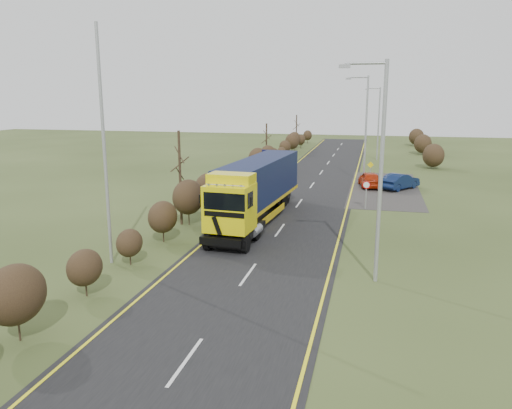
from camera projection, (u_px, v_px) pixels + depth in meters
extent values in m
plane|color=#323F1B|center=(266.00, 249.00, 27.16)|extent=(160.00, 160.00, 0.00)
cube|color=black|center=(295.00, 209.00, 36.65)|extent=(8.00, 120.00, 0.02)
cube|color=#2E2C29|center=(384.00, 188.00, 44.68)|extent=(6.00, 18.00, 0.02)
cube|color=yellow|center=(246.00, 206.00, 37.49)|extent=(0.12, 116.00, 0.01)
cube|color=yellow|center=(346.00, 212.00, 35.81)|extent=(0.12, 116.00, 0.01)
cube|color=silver|center=(186.00, 361.00, 15.76)|extent=(0.12, 3.00, 0.01)
cube|color=silver|center=(248.00, 274.00, 23.35)|extent=(0.12, 3.00, 0.01)
cube|color=silver|center=(280.00, 230.00, 30.95)|extent=(0.12, 3.00, 0.01)
cube|color=silver|center=(299.00, 203.00, 38.55)|extent=(0.12, 3.00, 0.01)
cube|color=silver|center=(312.00, 185.00, 46.15)|extent=(0.12, 3.00, 0.01)
cube|color=silver|center=(321.00, 172.00, 53.74)|extent=(0.12, 3.00, 0.01)
cube|color=silver|center=(328.00, 163.00, 61.34)|extent=(0.12, 3.00, 0.01)
cube|color=silver|center=(334.00, 155.00, 68.94)|extent=(0.12, 3.00, 0.01)
cube|color=silver|center=(338.00, 149.00, 76.54)|extent=(0.12, 3.00, 0.01)
cube|color=silver|center=(342.00, 144.00, 84.13)|extent=(0.12, 3.00, 0.01)
ellipsoid|color=black|center=(15.00, 294.00, 16.77)|extent=(1.80, 2.34, 2.07)
ellipsoid|color=black|center=(85.00, 267.00, 20.64)|extent=(1.34, 1.74, 1.54)
ellipsoid|color=black|center=(129.00, 243.00, 24.48)|extent=(1.21, 1.57, 1.39)
ellipsoid|color=black|center=(163.00, 217.00, 28.20)|extent=(1.58, 2.06, 1.82)
ellipsoid|color=black|center=(188.00, 197.00, 31.91)|extent=(1.96, 2.55, 2.25)
ellipsoid|color=black|center=(208.00, 188.00, 35.75)|extent=(1.83, 2.38, 2.10)
ellipsoid|color=black|center=(225.00, 184.00, 39.63)|extent=(1.37, 1.78, 1.57)
ellipsoid|color=black|center=(237.00, 178.00, 43.48)|extent=(1.20, 1.56, 1.38)
ellipsoid|color=black|center=(250.00, 168.00, 47.18)|extent=(1.55, 2.02, 1.78)
ellipsoid|color=black|center=(258.00, 159.00, 50.93)|extent=(1.95, 2.53, 2.24)
ellipsoid|color=black|center=(268.00, 155.00, 54.71)|extent=(1.85, 2.41, 2.13)
ellipsoid|color=black|center=(273.00, 155.00, 58.65)|extent=(1.40, 1.81, 1.61)
ellipsoid|color=black|center=(281.00, 153.00, 62.43)|extent=(1.19, 1.55, 1.37)
ellipsoid|color=black|center=(285.00, 147.00, 66.23)|extent=(1.52, 1.97, 1.75)
ellipsoid|color=black|center=(292.00, 141.00, 69.88)|extent=(1.93, 2.51, 2.22)
ellipsoid|color=black|center=(294.00, 139.00, 73.76)|extent=(1.88, 2.44, 2.16)
ellipsoid|color=black|center=(301.00, 140.00, 77.57)|extent=(1.43, 1.85, 1.64)
ellipsoid|color=black|center=(302.00, 139.00, 81.50)|extent=(1.19, 1.55, 1.37)
ellipsoid|color=black|center=(308.00, 135.00, 85.15)|extent=(1.49, 1.93, 1.71)
cylinder|color=#34261A|center=(180.00, 178.00, 31.77)|extent=(0.18, 0.18, 6.05)
cylinder|color=#34261A|center=(266.00, 146.00, 56.57)|extent=(0.18, 0.18, 5.06)
cylinder|color=#34261A|center=(296.00, 132.00, 77.46)|extent=(0.18, 0.18, 5.15)
cube|color=black|center=(234.00, 232.00, 28.14)|extent=(2.68, 4.65, 0.44)
cube|color=yellow|center=(230.00, 207.00, 26.96)|extent=(2.59, 2.32, 2.53)
cube|color=black|center=(225.00, 244.00, 26.37)|extent=(2.43, 0.31, 0.54)
cube|color=black|center=(217.00, 226.00, 26.19)|extent=(0.59, 0.07, 1.05)
cube|color=black|center=(232.00, 227.00, 26.01)|extent=(0.59, 0.07, 1.05)
cube|color=black|center=(224.00, 202.00, 25.84)|extent=(2.28, 0.24, 0.92)
cube|color=black|center=(224.00, 215.00, 25.96)|extent=(2.23, 0.21, 0.27)
cube|color=yellow|center=(231.00, 178.00, 26.95)|extent=(2.53, 1.55, 0.54)
cylinder|color=silver|center=(225.00, 185.00, 25.88)|extent=(2.14, 0.23, 0.06)
cube|color=black|center=(200.00, 199.00, 26.36)|extent=(0.09, 0.13, 0.44)
cube|color=black|center=(251.00, 201.00, 25.73)|extent=(0.09, 0.13, 0.44)
cylinder|color=gray|center=(218.00, 228.00, 28.75)|extent=(0.64, 1.30, 0.54)
cylinder|color=gray|center=(255.00, 230.00, 28.24)|extent=(0.64, 1.30, 0.54)
cube|color=gold|center=(260.00, 200.00, 34.03)|extent=(3.39, 12.41, 0.23)
cube|color=black|center=(260.00, 179.00, 33.72)|extent=(3.34, 12.02, 2.68)
cube|color=#0D0F38|center=(277.00, 167.00, 39.37)|extent=(2.41, 0.25, 2.68)
cube|color=#0D0F38|center=(236.00, 196.00, 28.06)|extent=(2.41, 0.25, 2.68)
cube|color=black|center=(271.00, 198.00, 37.66)|extent=(2.51, 3.67, 0.34)
cube|color=gold|center=(239.00, 212.00, 33.52)|extent=(0.47, 5.34, 0.44)
cube|color=gold|center=(274.00, 214.00, 32.98)|extent=(0.47, 5.34, 0.44)
cylinder|color=black|center=(208.00, 241.00, 26.93)|extent=(0.39, 1.03, 1.01)
cylinder|color=black|center=(245.00, 244.00, 26.46)|extent=(0.39, 1.03, 1.01)
cylinder|color=black|center=(222.00, 230.00, 29.24)|extent=(0.39, 1.03, 1.01)
cylinder|color=black|center=(256.00, 232.00, 28.77)|extent=(0.39, 1.03, 1.01)
cylinder|color=black|center=(255.00, 201.00, 37.09)|extent=(0.39, 1.03, 1.01)
cylinder|color=black|center=(282.00, 202.00, 36.63)|extent=(0.39, 1.03, 1.01)
cylinder|color=black|center=(258.00, 198.00, 38.02)|extent=(0.39, 1.03, 1.01)
cylinder|color=black|center=(284.00, 200.00, 37.55)|extent=(0.39, 1.03, 1.01)
cylinder|color=black|center=(261.00, 196.00, 38.94)|extent=(0.39, 1.03, 1.01)
cylinder|color=black|center=(286.00, 197.00, 38.48)|extent=(0.39, 1.03, 1.01)
imported|color=#AC2508|center=(370.00, 179.00, 45.26)|extent=(2.29, 4.39, 1.43)
imported|color=#0A183A|center=(400.00, 181.00, 44.18)|extent=(3.68, 4.37, 1.41)
cylinder|color=#9EA1A3|center=(381.00, 175.00, 21.55)|extent=(0.18, 0.18, 9.69)
cylinder|color=#9EA1A3|center=(366.00, 63.00, 20.73)|extent=(1.72, 0.12, 0.12)
cube|color=#9EA1A3|center=(345.00, 66.00, 20.95)|extent=(0.48, 0.19, 0.15)
cylinder|color=#9EA1A3|center=(366.00, 131.00, 46.06)|extent=(0.18, 0.18, 9.93)
cylinder|color=#9EA1A3|center=(358.00, 77.00, 45.22)|extent=(1.77, 0.12, 0.12)
cube|color=#9EA1A3|center=(348.00, 79.00, 45.45)|extent=(0.50, 0.20, 0.15)
cylinder|color=#9EA1A3|center=(379.00, 124.00, 63.32)|extent=(0.18, 0.18, 9.13)
cylinder|color=#9EA1A3|center=(374.00, 88.00, 62.55)|extent=(1.62, 0.12, 0.12)
cube|color=#9EA1A3|center=(367.00, 89.00, 62.75)|extent=(0.46, 0.18, 0.14)
cylinder|color=#9EA1A3|center=(104.00, 148.00, 23.80)|extent=(0.16, 0.16, 11.50)
cylinder|color=#9EA1A3|center=(366.00, 197.00, 36.52)|extent=(0.08, 0.08, 1.82)
cylinder|color=red|center=(366.00, 185.00, 36.29)|extent=(0.58, 0.04, 0.58)
cylinder|color=white|center=(366.00, 185.00, 36.27)|extent=(0.44, 0.02, 0.44)
cylinder|color=#9EA1A3|center=(370.00, 172.00, 50.21)|extent=(0.08, 0.08, 1.25)
cube|color=yellow|center=(371.00, 165.00, 50.01)|extent=(0.63, 0.04, 0.63)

